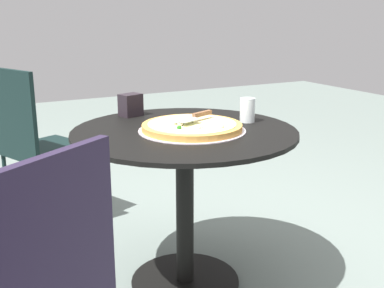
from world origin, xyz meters
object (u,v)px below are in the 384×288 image
(pizza_on_tray, at_px, (192,127))
(napkin_dispenser, at_px, (131,105))
(pizza_server, at_px, (194,116))
(patio_chair_corner, at_px, (33,137))
(patio_table, at_px, (185,173))
(drinking_cup, at_px, (247,110))

(pizza_on_tray, relative_size, napkin_dispenser, 4.26)
(pizza_server, xyz_separation_m, patio_chair_corner, (0.50, -1.01, -0.26))
(patio_table, xyz_separation_m, patio_chair_corner, (0.45, -0.99, -0.01))
(pizza_on_tray, distance_m, patio_chair_corner, 1.15)
(patio_table, distance_m, patio_chair_corner, 1.09)
(patio_table, bearing_deg, drinking_cup, -179.61)
(patio_table, distance_m, drinking_cup, 0.40)
(pizza_server, bearing_deg, drinking_cup, -177.10)
(pizza_on_tray, relative_size, drinking_cup, 4.14)
(patio_table, bearing_deg, patio_chair_corner, -65.45)
(pizza_on_tray, height_order, napkin_dispenser, napkin_dispenser)
(patio_table, height_order, pizza_on_tray, pizza_on_tray)
(patio_table, height_order, napkin_dispenser, napkin_dispenser)
(patio_table, xyz_separation_m, napkin_dispenser, (0.10, -0.37, 0.24))
(pizza_server, xyz_separation_m, drinking_cup, (-0.27, -0.01, -0.00))
(pizza_on_tray, relative_size, pizza_server, 2.09)
(patio_table, xyz_separation_m, drinking_cup, (-0.32, -0.00, 0.25))
(patio_table, height_order, pizza_server, pizza_server)
(pizza_server, height_order, drinking_cup, drinking_cup)
(pizza_on_tray, bearing_deg, pizza_server, -136.41)
(napkin_dispenser, bearing_deg, pizza_server, -87.10)
(napkin_dispenser, height_order, patio_chair_corner, patio_chair_corner)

